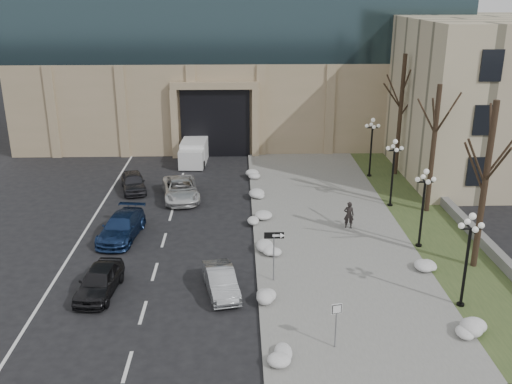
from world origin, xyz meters
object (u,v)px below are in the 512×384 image
lamppost_a (468,248)px  lamppost_b (424,198)px  box_truck (195,151)px  one_way_sign (277,241)px  keep_sign (336,316)px  car_d (181,189)px  pedestrian (349,215)px  car_e (133,182)px  car_b (221,281)px  lamppost_c (393,164)px  lamppost_d (372,139)px  car_a (99,281)px  car_c (121,227)px

lamppost_a → lamppost_b: (0.00, 6.50, 0.00)m
lamppost_a → box_truck: bearing=120.0°
one_way_sign → lamppost_a: 8.88m
keep_sign → car_d: bearing=102.5°
pedestrian → lamppost_b: 4.97m
lamppost_a → car_e: bearing=137.0°
car_b → lamppost_c: lamppost_c is taller
lamppost_c → pedestrian: bearing=-133.5°
one_way_sign → lamppost_d: 18.86m
lamppost_a → lamppost_c: same height
car_a → lamppost_a: bearing=-1.0°
car_e → lamppost_d: size_ratio=0.85×
car_b → box_truck: bearing=85.4°
car_d → lamppost_d: size_ratio=1.08×
pedestrian → one_way_sign: bearing=65.2°
car_a → lamppost_d: (17.15, 17.68, 2.38)m
car_c → keep_sign: (10.90, -11.56, 0.87)m
lamppost_a → car_c: bearing=154.0°
lamppost_b → lamppost_a: bearing=-90.0°
pedestrian → box_truck: bearing=-43.6°
car_a → lamppost_b: bearing=20.3°
pedestrian → lamppost_d: (3.58, 10.27, 2.10)m
box_truck → lamppost_d: bearing=-16.2°
car_a → lamppost_b: 17.94m
pedestrian → keep_sign: (-2.85, -12.35, 0.60)m
car_b → keep_sign: size_ratio=1.78×
car_a → car_d: (2.73, 13.24, 0.02)m
car_b → lamppost_a: lamppost_a is taller
car_d → box_truck: (0.35, 9.31, 0.20)m
car_d → keep_sign: keep_sign is taller
car_e → lamppost_c: lamppost_c is taller
car_b → car_e: (-6.81, 15.13, 0.05)m
lamppost_b → lamppost_d: (0.00, 13.00, 0.00)m
car_a → one_way_sign: 8.90m
car_a → keep_sign: bearing=-19.6°
lamppost_a → lamppost_c: 13.00m
car_a → car_c: 6.62m
lamppost_d → car_a: bearing=-134.1°
car_d → lamppost_b: (14.43, -8.57, 2.36)m
car_b → car_e: bearing=102.5°
lamppost_d → car_e: bearing=-171.7°
lamppost_d → keep_sign: bearing=-105.9°
box_truck → lamppost_d: 15.05m
car_a → pedestrian: (13.57, 7.41, 0.28)m
car_c → car_d: size_ratio=0.95×
car_d → lamppost_d: lamppost_d is taller
keep_sign → lamppost_d: lamppost_d is taller
car_c → lamppost_c: (17.33, 4.56, 2.37)m
box_truck → one_way_sign: size_ratio=2.18×
lamppost_b → car_b: bearing=-157.0°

